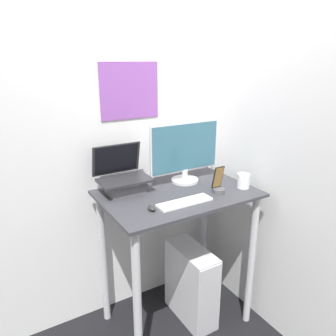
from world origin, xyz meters
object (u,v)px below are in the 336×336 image
monitor (185,153)px  keyboard (185,202)px  laptop (124,180)px  cell_phone (219,186)px  mouse (152,208)px  computer_tower (191,284)px

monitor → keyboard: (-0.21, -0.31, -0.20)m
laptop → keyboard: laptop is taller
keyboard → cell_phone: 0.29m
laptop → mouse: 0.35m
mouse → laptop: bearing=93.7°
keyboard → mouse: size_ratio=5.39×
mouse → computer_tower: bearing=17.9°
computer_tower → monitor: bearing=76.2°
monitor → keyboard: size_ratio=1.55×
monitor → laptop: bearing=174.1°
monitor → mouse: bearing=-145.0°
keyboard → computer_tower: bearing=40.2°
keyboard → mouse: 0.22m
laptop → cell_phone: bearing=-32.6°
keyboard → computer_tower: (0.17, 0.14, -0.75)m
keyboard → mouse: (-0.22, 0.02, 0.01)m
keyboard → cell_phone: (0.28, 0.03, 0.04)m
keyboard → cell_phone: size_ratio=1.96×
laptop → mouse: (0.02, -0.35, -0.07)m
keyboard → mouse: mouse is taller
laptop → keyboard: (0.24, -0.36, -0.07)m
laptop → keyboard: size_ratio=0.94×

